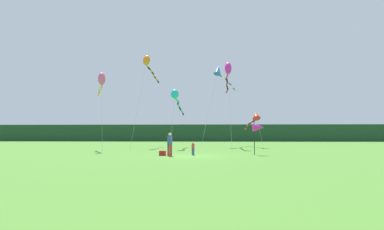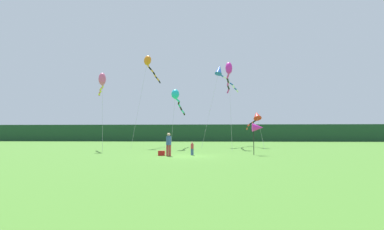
{
  "view_description": "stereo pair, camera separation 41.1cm",
  "coord_description": "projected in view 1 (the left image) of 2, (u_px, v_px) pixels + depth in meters",
  "views": [
    {
      "loc": [
        1.32,
        -22.7,
        1.74
      ],
      "look_at": [
        0.0,
        6.0,
        3.59
      ],
      "focal_mm": 27.19,
      "sensor_mm": 36.0,
      "label": 1
    },
    {
      "loc": [
        1.74,
        -22.67,
        1.74
      ],
      "look_at": [
        0.0,
        6.0,
        3.59
      ],
      "focal_mm": 27.19,
      "sensor_mm": 36.0,
      "label": 2
    }
  ],
  "objects": [
    {
      "name": "kite_blue",
      "position": [
        220.0,
        72.0,
        40.64
      ],
      "size": [
        5.59,
        10.65,
        11.4
      ],
      "color": "#B2B2B2",
      "rests_on": "ground"
    },
    {
      "name": "person_adult",
      "position": [
        170.0,
        143.0,
        22.53
      ],
      "size": [
        0.4,
        0.4,
        1.8
      ],
      "color": "#B23338",
      "rests_on": "ground"
    },
    {
      "name": "kite_cyan",
      "position": [
        176.0,
        97.0,
        34.0
      ],
      "size": [
        1.11,
        8.83,
        6.95
      ],
      "color": "#B2B2B2",
      "rests_on": "ground"
    },
    {
      "name": "banner_flag_pole",
      "position": [
        258.0,
        128.0,
        23.93
      ],
      "size": [
        0.9,
        0.7,
        2.74
      ],
      "color": "black",
      "rests_on": "ground"
    },
    {
      "name": "kite_orange",
      "position": [
        148.0,
        63.0,
        38.11
      ],
      "size": [
        1.63,
        10.1,
        11.99
      ],
      "color": "#B2B2B2",
      "rests_on": "ground"
    },
    {
      "name": "kite_magenta",
      "position": [
        228.0,
        71.0,
        35.2
      ],
      "size": [
        0.82,
        10.14,
        10.45
      ],
      "color": "#B2B2B2",
      "rests_on": "ground"
    },
    {
      "name": "distant_treeline",
      "position": [
        200.0,
        133.0,
        67.56
      ],
      "size": [
        108.0,
        3.98,
        3.83
      ],
      "primitive_type": "cube",
      "color": "#1E4228",
      "rests_on": "ground"
    },
    {
      "name": "cooler_box",
      "position": [
        163.0,
        153.0,
        23.05
      ],
      "size": [
        0.51,
        0.38,
        0.38
      ],
      "primitive_type": "cube",
      "color": "red",
      "rests_on": "ground"
    },
    {
      "name": "kite_rainbow",
      "position": [
        101.0,
        81.0,
        30.24
      ],
      "size": [
        2.42,
        4.89,
        8.12
      ],
      "color": "#B2B2B2",
      "rests_on": "ground"
    },
    {
      "name": "ground_plane",
      "position": [
        188.0,
        156.0,
        22.57
      ],
      "size": [
        120.0,
        120.0,
        0.0
      ],
      "primitive_type": "plane",
      "color": "#4C842D"
    },
    {
      "name": "kite_red",
      "position": [
        255.0,
        117.0,
        36.78
      ],
      "size": [
        1.3,
        8.38,
        4.72
      ],
      "color": "#B2B2B2",
      "rests_on": "ground"
    },
    {
      "name": "person_child",
      "position": [
        193.0,
        148.0,
        23.58
      ],
      "size": [
        0.24,
        0.24,
        1.08
      ],
      "color": "#334C8C",
      "rests_on": "ground"
    }
  ]
}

